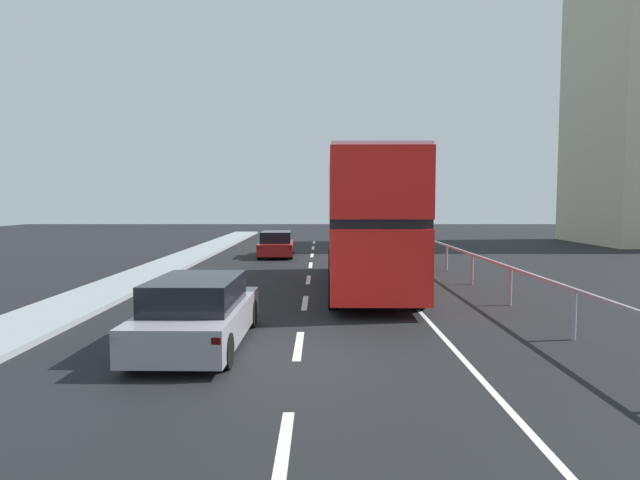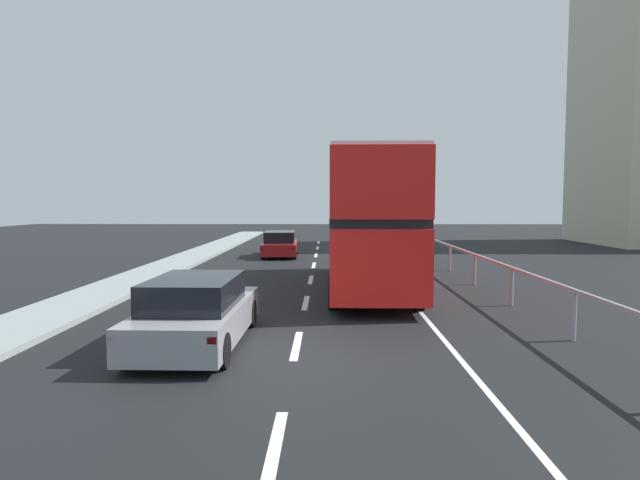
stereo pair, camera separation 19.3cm
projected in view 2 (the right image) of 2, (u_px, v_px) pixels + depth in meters
ground_plane at (294, 361)px, 10.04m from camera, size 75.95×120.00×0.10m
lane_paint_markings at (364, 286)px, 18.53m from camera, size 3.26×46.00×0.01m
bridge_side_railing at (475, 259)px, 18.86m from camera, size 0.10×42.00×1.11m
double_decker_bus_red at (369, 219)px, 18.08m from camera, size 2.75×10.47×4.42m
hatchback_car_near at (197, 312)px, 10.93m from camera, size 1.94×4.57×1.43m
sedan_car_ahead at (280, 244)px, 28.66m from camera, size 1.93×4.41×1.36m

